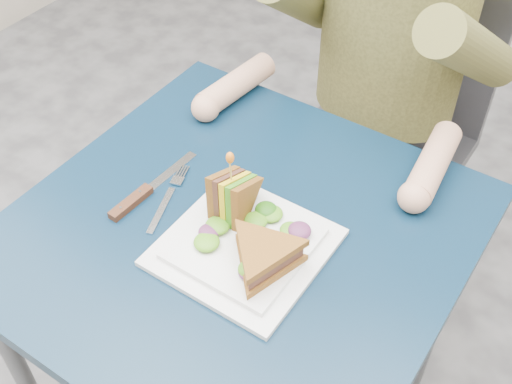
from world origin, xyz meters
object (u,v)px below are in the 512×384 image
Objects in this scene: knife at (139,196)px; sandwich_flat at (264,256)px; plate at (244,246)px; fork at (167,199)px; sandwich_upright at (232,198)px; table at (238,257)px; chair at (394,109)px.

sandwich_flat is at bearing -3.29° from knife.
fork is (-0.18, 0.02, -0.01)m from plate.
sandwich_upright is at bearing 141.74° from plate.
sandwich_upright is at bearing 147.42° from table.
plate reaches higher than fork.
chair reaches higher than sandwich_flat.
chair is at bearing 88.39° from sandwich_upright.
sandwich_upright reaches higher than table.
sandwich_upright is (-0.02, 0.01, 0.13)m from table.
table is 3.60× the size of sandwich_flat.
chair is (0.00, 0.70, -0.11)m from table.
plate is at bearing -38.26° from sandwich_upright.
sandwich_upright is (-0.06, 0.04, 0.05)m from plate.
table is at bearing 139.11° from plate.
plate is 0.07m from sandwich_flat.
chair is 4.19× the size of knife.
chair is 0.76m from fork.
sandwich_flat reaches higher than table.
knife is at bearing -177.81° from plate.
chair is 3.58× the size of plate.
plate is 0.23m from knife.
chair reaches higher than sandwich_upright.
chair is 4.47× the size of sandwich_flat.
table is 0.17m from sandwich_flat.
chair is at bearing 92.92° from plate.
knife reaches higher than table.
chair is at bearing 96.93° from sandwich_flat.
plate is 1.25× the size of sandwich_flat.
sandwich_upright is 0.83× the size of fork.
table is 2.88× the size of plate.
table is at bearing 6.34° from fork.
fork reaches higher than table.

